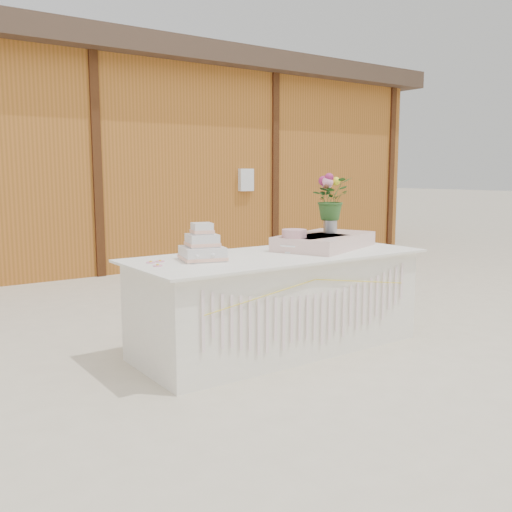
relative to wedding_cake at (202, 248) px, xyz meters
The scene contains 9 objects.
ground 1.08m from the wedding_cake, ahead, with size 80.00×80.00×0.00m, color beige.
barn 6.01m from the wedding_cake, 83.88° to the left, with size 12.60×4.60×3.30m.
cake_table 0.81m from the wedding_cake, ahead, with size 2.40×1.00×0.77m.
wedding_cake is the anchor object (origin of this frame).
pink_cake_stand 0.83m from the wedding_cake, ahead, with size 0.26×0.26×0.19m.
satin_runner 1.21m from the wedding_cake, ahead, with size 0.94×0.54×0.12m, color beige.
flower_vase 1.33m from the wedding_cake, ahead, with size 0.12×0.12×0.16m, color #ACACB1.
bouquet 1.37m from the wedding_cake, ahead, with size 0.33×0.29×0.37m, color #2E5B24.
loose_flowers 0.37m from the wedding_cake, behind, with size 0.13×0.32×0.02m, color pink, non-canonical shape.
Camera 1 is at (-2.72, -3.55, 1.41)m, focal length 40.00 mm.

